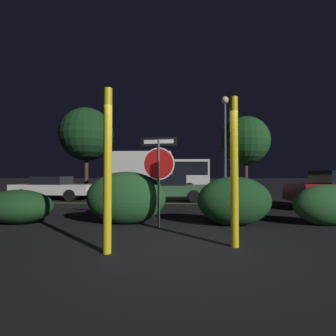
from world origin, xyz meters
TOP-DOWN VIEW (x-y plane):
  - ground_plane at (0.00, 0.00)m, footprint 260.00×260.00m
  - road_center_stripe at (0.00, 7.34)m, footprint 33.52×0.12m
  - stop_sign at (-0.50, 1.76)m, footprint 0.94×0.17m
  - yellow_pole_left at (-1.17, -0.49)m, footprint 0.14×0.14m
  - yellow_pole_right at (1.05, 0.03)m, footprint 0.14×0.14m
  - hedge_bush_0 at (-4.38, 2.06)m, footprint 1.91×1.17m
  - hedge_bush_1 at (-1.43, 2.17)m, footprint 2.16×1.04m
  - hedge_bush_2 at (1.45, 2.13)m, footprint 1.92×1.15m
  - hedge_bush_3 at (3.94, 2.26)m, footprint 1.86×0.91m
  - passing_car_1 at (-6.92, 9.09)m, footprint 4.42×2.05m
  - passing_car_2 at (-0.76, 8.67)m, footprint 4.71×2.01m
  - delivery_truck at (-1.49, 13.44)m, footprint 6.78×2.71m
  - street_lamp at (3.06, 13.46)m, footprint 0.52×0.52m
  - tree_0 at (5.12, 16.24)m, footprint 3.81×3.81m
  - tree_1 at (-7.85, 16.37)m, footprint 4.40×4.40m

SIDE VIEW (x-z plane):
  - ground_plane at x=0.00m, z-range 0.00..0.00m
  - road_center_stripe at x=0.00m, z-range 0.00..0.01m
  - hedge_bush_0 at x=-4.38m, z-range 0.00..0.92m
  - hedge_bush_3 at x=3.94m, z-range 0.00..1.07m
  - hedge_bush_2 at x=1.45m, z-range 0.00..1.28m
  - passing_car_1 at x=-6.92m, z-range 0.02..1.28m
  - passing_car_2 at x=-0.76m, z-range -0.01..1.38m
  - hedge_bush_1 at x=-1.43m, z-range 0.00..1.41m
  - yellow_pole_right at x=1.05m, z-range 0.00..2.77m
  - yellow_pole_left at x=-1.17m, z-range 0.00..2.79m
  - delivery_truck at x=-1.49m, z-range 0.12..3.04m
  - stop_sign at x=-0.50m, z-range 0.47..2.75m
  - tree_0 at x=5.12m, z-range 1.09..7.11m
  - tree_1 at x=-7.85m, z-range 1.25..8.18m
  - street_lamp at x=3.06m, z-range 1.33..8.17m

